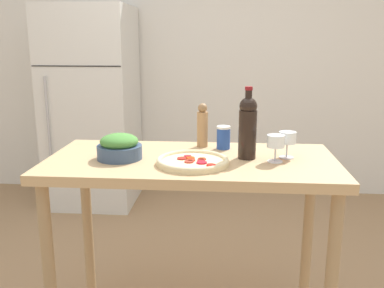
# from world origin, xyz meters

# --- Properties ---
(wall_back) EXTENTS (6.40, 0.08, 2.60)m
(wall_back) POSITION_xyz_m (0.00, 2.25, 1.30)
(wall_back) COLOR silver
(wall_back) RESTS_ON ground_plane
(refrigerator) EXTENTS (0.76, 0.74, 1.78)m
(refrigerator) POSITION_xyz_m (-1.06, 1.84, 0.89)
(refrigerator) COLOR silver
(refrigerator) RESTS_ON ground_plane
(prep_counter) EXTENTS (1.36, 0.66, 0.95)m
(prep_counter) POSITION_xyz_m (0.00, 0.00, 0.82)
(prep_counter) COLOR tan
(prep_counter) RESTS_ON ground_plane
(wine_bottle) EXTENTS (0.08, 0.08, 0.34)m
(wine_bottle) POSITION_xyz_m (0.26, 0.02, 1.10)
(wine_bottle) COLOR black
(wine_bottle) RESTS_ON prep_counter
(wine_glass_near) EXTENTS (0.08, 0.08, 0.13)m
(wine_glass_near) POSITION_xyz_m (0.39, -0.03, 1.04)
(wine_glass_near) COLOR silver
(wine_glass_near) RESTS_ON prep_counter
(wine_glass_far) EXTENTS (0.08, 0.08, 0.13)m
(wine_glass_far) POSITION_xyz_m (0.45, 0.04, 1.04)
(wine_glass_far) COLOR silver
(wine_glass_far) RESTS_ON prep_counter
(pepper_mill) EXTENTS (0.06, 0.06, 0.23)m
(pepper_mill) POSITION_xyz_m (0.04, 0.23, 1.06)
(pepper_mill) COLOR #AD7F51
(pepper_mill) RESTS_ON prep_counter
(salad_bowl) EXTENTS (0.21, 0.21, 0.12)m
(salad_bowl) POSITION_xyz_m (-0.33, -0.04, 1.00)
(salad_bowl) COLOR #384C6B
(salad_bowl) RESTS_ON prep_counter
(homemade_pizza) EXTENTS (0.32, 0.32, 0.03)m
(homemade_pizza) POSITION_xyz_m (0.01, -0.10, 0.96)
(homemade_pizza) COLOR beige
(homemade_pizza) RESTS_ON prep_counter
(salt_canister) EXTENTS (0.07, 0.07, 0.12)m
(salt_canister) POSITION_xyz_m (0.15, 0.19, 1.01)
(salt_canister) COLOR #284CA3
(salt_canister) RESTS_ON prep_counter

